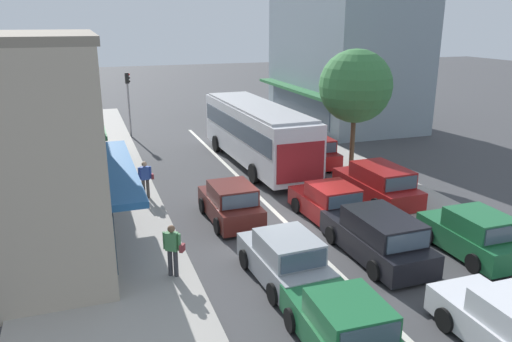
{
  "coord_description": "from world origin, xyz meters",
  "views": [
    {
      "loc": [
        -6.96,
        -16.11,
        7.52
      ],
      "look_at": [
        -0.14,
        3.4,
        1.2
      ],
      "focal_mm": 35.0,
      "sensor_mm": 36.0,
      "label": 1
    }
  ],
  "objects_px": {
    "hatchback_queue_gap_filler": "(231,204)",
    "parked_wagon_kerb_second": "(378,184)",
    "hatchback_adjacent_lane_lead": "(285,260)",
    "pedestrian_with_handbag_near": "(145,177)",
    "wagon_behind_bus_mid": "(378,237)",
    "sedan_queue_far_back": "(331,205)",
    "parked_hatchback_kerb_front": "(473,235)",
    "street_tree_right": "(356,86)",
    "sedan_behind_bus_near": "(347,331)",
    "traffic_light_downstreet": "(128,94)",
    "city_bus": "(256,130)",
    "pedestrian_browsing_midblock": "(173,247)",
    "parked_hatchback_kerb_third": "(314,152)"
  },
  "relations": [
    {
      "from": "city_bus",
      "to": "parked_hatchback_kerb_front",
      "type": "distance_m",
      "value": 12.97
    },
    {
      "from": "city_bus",
      "to": "hatchback_adjacent_lane_lead",
      "type": "height_order",
      "value": "city_bus"
    },
    {
      "from": "hatchback_queue_gap_filler",
      "to": "sedan_queue_far_back",
      "type": "xyz_separation_m",
      "value": [
        3.66,
        -1.3,
        -0.05
      ]
    },
    {
      "from": "sedan_behind_bus_near",
      "to": "traffic_light_downstreet",
      "type": "distance_m",
      "value": 25.04
    },
    {
      "from": "wagon_behind_bus_mid",
      "to": "traffic_light_downstreet",
      "type": "xyz_separation_m",
      "value": [
        -5.77,
        20.72,
        2.11
      ]
    },
    {
      "from": "parked_hatchback_kerb_front",
      "to": "street_tree_right",
      "type": "xyz_separation_m",
      "value": [
        1.18,
        10.05,
        3.6
      ]
    },
    {
      "from": "sedan_queue_far_back",
      "to": "sedan_behind_bus_near",
      "type": "xyz_separation_m",
      "value": [
        -3.45,
        -7.37,
        0.0
      ]
    },
    {
      "from": "pedestrian_with_handbag_near",
      "to": "pedestrian_browsing_midblock",
      "type": "bearing_deg",
      "value": -90.94
    },
    {
      "from": "hatchback_queue_gap_filler",
      "to": "pedestrian_with_handbag_near",
      "type": "height_order",
      "value": "pedestrian_with_handbag_near"
    },
    {
      "from": "wagon_behind_bus_mid",
      "to": "hatchback_queue_gap_filler",
      "type": "bearing_deg",
      "value": 128.39
    },
    {
      "from": "street_tree_right",
      "to": "hatchback_queue_gap_filler",
      "type": "bearing_deg",
      "value": -149.66
    },
    {
      "from": "hatchback_queue_gap_filler",
      "to": "pedestrian_browsing_midblock",
      "type": "bearing_deg",
      "value": -127.19
    },
    {
      "from": "hatchback_adjacent_lane_lead",
      "to": "traffic_light_downstreet",
      "type": "distance_m",
      "value": 21.39
    },
    {
      "from": "hatchback_adjacent_lane_lead",
      "to": "parked_hatchback_kerb_third",
      "type": "distance_m",
      "value": 12.6
    },
    {
      "from": "parked_wagon_kerb_second",
      "to": "pedestrian_with_handbag_near",
      "type": "xyz_separation_m",
      "value": [
        -9.41,
        3.19,
        0.32
      ]
    },
    {
      "from": "parked_hatchback_kerb_front",
      "to": "pedestrian_with_handbag_near",
      "type": "relative_size",
      "value": 2.28
    },
    {
      "from": "sedan_behind_bus_near",
      "to": "hatchback_adjacent_lane_lead",
      "type": "bearing_deg",
      "value": 90.21
    },
    {
      "from": "city_bus",
      "to": "street_tree_right",
      "type": "relative_size",
      "value": 1.78
    },
    {
      "from": "sedan_queue_far_back",
      "to": "parked_wagon_kerb_second",
      "type": "xyz_separation_m",
      "value": [
        2.96,
        1.42,
        0.08
      ]
    },
    {
      "from": "hatchback_queue_gap_filler",
      "to": "wagon_behind_bus_mid",
      "type": "height_order",
      "value": "wagon_behind_bus_mid"
    },
    {
      "from": "wagon_behind_bus_mid",
      "to": "parked_wagon_kerb_second",
      "type": "distance_m",
      "value": 5.56
    },
    {
      "from": "wagon_behind_bus_mid",
      "to": "city_bus",
      "type": "bearing_deg",
      "value": 90.43
    },
    {
      "from": "parked_wagon_kerb_second",
      "to": "parked_hatchback_kerb_third",
      "type": "height_order",
      "value": "parked_wagon_kerb_second"
    },
    {
      "from": "hatchback_queue_gap_filler",
      "to": "parked_wagon_kerb_second",
      "type": "distance_m",
      "value": 6.61
    },
    {
      "from": "sedan_queue_far_back",
      "to": "pedestrian_with_handbag_near",
      "type": "relative_size",
      "value": 2.61
    },
    {
      "from": "pedestrian_with_handbag_near",
      "to": "parked_hatchback_kerb_third",
      "type": "bearing_deg",
      "value": 16.11
    },
    {
      "from": "wagon_behind_bus_mid",
      "to": "parked_hatchback_kerb_third",
      "type": "bearing_deg",
      "value": 75.21
    },
    {
      "from": "hatchback_adjacent_lane_lead",
      "to": "pedestrian_with_handbag_near",
      "type": "xyz_separation_m",
      "value": [
        -2.99,
        8.31,
        0.36
      ]
    },
    {
      "from": "sedan_behind_bus_near",
      "to": "street_tree_right",
      "type": "distance_m",
      "value": 15.79
    },
    {
      "from": "sedan_queue_far_back",
      "to": "street_tree_right",
      "type": "relative_size",
      "value": 0.69
    },
    {
      "from": "hatchback_adjacent_lane_lead",
      "to": "wagon_behind_bus_mid",
      "type": "distance_m",
      "value": 3.45
    },
    {
      "from": "hatchback_adjacent_lane_lead",
      "to": "wagon_behind_bus_mid",
      "type": "xyz_separation_m",
      "value": [
        3.43,
        0.43,
        0.04
      ]
    },
    {
      "from": "traffic_light_downstreet",
      "to": "pedestrian_with_handbag_near",
      "type": "bearing_deg",
      "value": -92.86
    },
    {
      "from": "wagon_behind_bus_mid",
      "to": "pedestrian_with_handbag_near",
      "type": "bearing_deg",
      "value": 129.16
    },
    {
      "from": "sedan_queue_far_back",
      "to": "sedan_behind_bus_near",
      "type": "bearing_deg",
      "value": -115.07
    },
    {
      "from": "city_bus",
      "to": "parked_hatchback_kerb_front",
      "type": "xyz_separation_m",
      "value": [
        3.19,
        -12.51,
        -1.17
      ]
    },
    {
      "from": "city_bus",
      "to": "hatchback_adjacent_lane_lead",
      "type": "bearing_deg",
      "value": -105.44
    },
    {
      "from": "parked_wagon_kerb_second",
      "to": "pedestrian_browsing_midblock",
      "type": "bearing_deg",
      "value": -157.44
    },
    {
      "from": "wagon_behind_bus_mid",
      "to": "street_tree_right",
      "type": "bearing_deg",
      "value": 65.04
    },
    {
      "from": "parked_hatchback_kerb_front",
      "to": "traffic_light_downstreet",
      "type": "height_order",
      "value": "traffic_light_downstreet"
    },
    {
      "from": "hatchback_queue_gap_filler",
      "to": "sedan_queue_far_back",
      "type": "height_order",
      "value": "hatchback_queue_gap_filler"
    },
    {
      "from": "wagon_behind_bus_mid",
      "to": "pedestrian_with_handbag_near",
      "type": "relative_size",
      "value": 2.77
    },
    {
      "from": "traffic_light_downstreet",
      "to": "parked_hatchback_kerb_third",
      "type": "bearing_deg",
      "value": -49.99
    },
    {
      "from": "sedan_queue_far_back",
      "to": "parked_hatchback_kerb_third",
      "type": "xyz_separation_m",
      "value": [
        2.75,
        7.26,
        0.05
      ]
    },
    {
      "from": "hatchback_adjacent_lane_lead",
      "to": "sedan_behind_bus_near",
      "type": "distance_m",
      "value": 3.67
    },
    {
      "from": "sedan_queue_far_back",
      "to": "pedestrian_browsing_midblock",
      "type": "height_order",
      "value": "pedestrian_browsing_midblock"
    },
    {
      "from": "parked_wagon_kerb_second",
      "to": "parked_hatchback_kerb_front",
      "type": "bearing_deg",
      "value": -88.89
    },
    {
      "from": "parked_wagon_kerb_second",
      "to": "parked_hatchback_kerb_third",
      "type": "relative_size",
      "value": 1.22
    },
    {
      "from": "parked_hatchback_kerb_third",
      "to": "wagon_behind_bus_mid",
      "type": "bearing_deg",
      "value": -104.79
    },
    {
      "from": "city_bus",
      "to": "parked_wagon_kerb_second",
      "type": "height_order",
      "value": "city_bus"
    }
  ]
}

